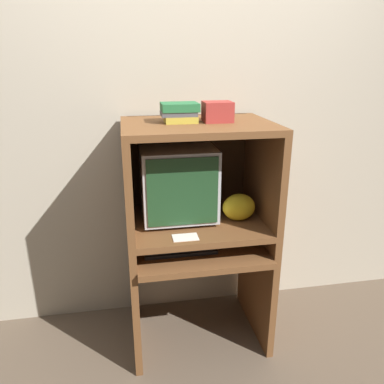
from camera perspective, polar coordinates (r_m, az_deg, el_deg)
name	(u,v)px	position (r m, az deg, el deg)	size (l,w,h in m)	color
ground_plane	(207,366)	(2.43, 2.25, -24.99)	(12.00, 12.00, 0.00)	brown
wall_back	(187,126)	(2.43, -0.83, 9.98)	(6.00, 0.06, 2.60)	#B2A893
desk_base	(198,279)	(2.38, 0.90, -13.09)	(0.82, 0.65, 0.67)	brown
desk_monitor_shelf	(197,225)	(2.24, 0.80, -5.00)	(0.82, 0.62, 0.14)	brown
hutch_upper	(197,157)	(2.13, 0.70, 5.40)	(0.82, 0.62, 0.57)	brown
crt_monitor	(178,182)	(2.18, -2.18, 1.56)	(0.42, 0.40, 0.43)	#B2B2B7
keyboard	(180,249)	(2.16, -1.84, -8.71)	(0.41, 0.15, 0.03)	black
mouse	(225,245)	(2.21, 5.01, -8.02)	(0.07, 0.05, 0.03)	#28282B
snack_bag	(239,207)	(2.21, 7.15, -2.30)	(0.19, 0.14, 0.16)	gold
book_stack	(180,112)	(2.06, -1.89, 12.10)	(0.20, 0.16, 0.10)	gold
paper_card	(185,237)	(2.01, -1.02, -6.93)	(0.14, 0.09, 0.00)	white
storage_box	(217,112)	(2.08, 3.91, 12.11)	(0.15, 0.13, 0.11)	maroon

